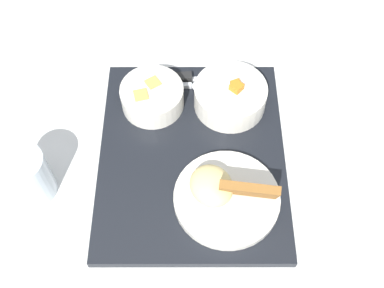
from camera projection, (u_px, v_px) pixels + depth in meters
name	position (u px, v px, depth m)	size (l,w,h in m)	color
ground_plane	(192.00, 158.00, 0.85)	(4.00, 4.00, 0.00)	silver
serving_tray	(192.00, 156.00, 0.85)	(0.43, 0.36, 0.02)	black
bowl_salad	(230.00, 95.00, 0.87)	(0.13, 0.13, 0.06)	silver
bowl_soup	(152.00, 96.00, 0.87)	(0.12, 0.12, 0.05)	silver
plate_main	(226.00, 194.00, 0.78)	(0.17, 0.17, 0.09)	silver
knife	(181.00, 78.00, 0.92)	(0.05, 0.17, 0.02)	silver
spoon	(189.00, 86.00, 0.92)	(0.04, 0.15, 0.01)	silver
glass_water	(28.00, 178.00, 0.78)	(0.08, 0.08, 0.10)	silver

